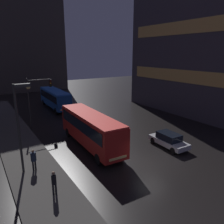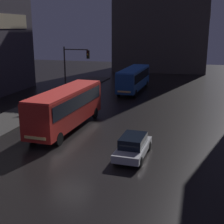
% 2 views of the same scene
% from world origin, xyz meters
% --- Properties ---
extents(ground_plane, '(120.00, 120.00, 0.00)m').
position_xyz_m(ground_plane, '(0.00, 0.00, 0.00)').
color(ground_plane, black).
extents(sidewalk_left, '(4.00, 48.00, 0.15)m').
position_xyz_m(sidewalk_left, '(-9.00, 10.00, 0.07)').
color(sidewalk_left, '#3D3A38').
rests_on(sidewalk_left, ground).
extents(building_right_block, '(10.07, 20.79, 18.50)m').
position_xyz_m(building_right_block, '(18.59, 10.38, 9.25)').
color(building_right_block, '#423D47').
rests_on(building_right_block, ground).
extents(building_far_backdrop, '(18.07, 12.00, 28.09)m').
position_xyz_m(building_far_backdrop, '(-0.07, 48.31, 14.05)').
color(building_far_backdrop, '#383333').
rests_on(building_far_backdrop, ground).
extents(bus_near, '(2.77, 10.49, 3.44)m').
position_xyz_m(bus_near, '(-2.84, 6.10, 2.12)').
color(bus_near, '#AD1E19').
rests_on(bus_near, ground).
extents(bus_far, '(2.58, 10.29, 3.17)m').
position_xyz_m(bus_far, '(-0.72, 23.61, 1.96)').
color(bus_far, '#194793').
rests_on(bus_far, ground).
extents(car_taxi, '(1.92, 4.32, 1.47)m').
position_xyz_m(car_taxi, '(3.81, 1.75, 0.75)').
color(car_taxi, '#B7B7BC').
rests_on(car_taxi, ground).
extents(pedestrian_near, '(0.60, 0.60, 1.79)m').
position_xyz_m(pedestrian_near, '(-8.99, 4.09, 1.24)').
color(pedestrian_near, black).
rests_on(pedestrian_near, sidewalk_left).
extents(pedestrian_mid, '(0.42, 0.42, 1.72)m').
position_xyz_m(pedestrian_mid, '(-8.62, 0.14, 1.14)').
color(pedestrian_mid, black).
rests_on(pedestrian_mid, sidewalk_left).
extents(traffic_light_main, '(3.03, 0.35, 6.41)m').
position_xyz_m(traffic_light_main, '(-5.79, 14.77, 4.31)').
color(traffic_light_main, '#2D2D2D').
rests_on(traffic_light_main, ground).
extents(street_lamp_sidewalk, '(1.25, 0.36, 7.03)m').
position_xyz_m(street_lamp_sidewalk, '(-9.54, 4.34, 4.86)').
color(street_lamp_sidewalk, '#2D2D2D').
rests_on(street_lamp_sidewalk, sidewalk_left).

